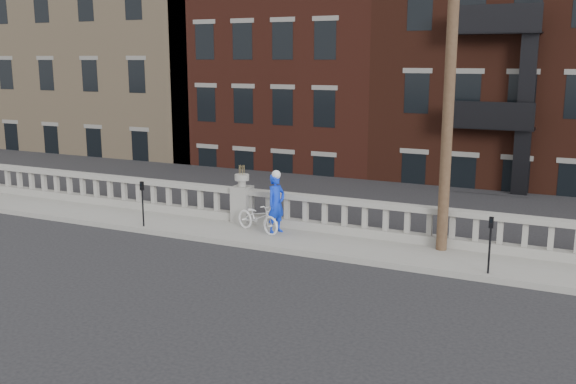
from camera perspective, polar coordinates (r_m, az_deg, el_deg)
ground at (r=16.73m, az=-10.77°, el=-6.10°), size 120.00×120.00×0.00m
sidewalk at (r=19.10m, az=-5.47°, el=-3.46°), size 32.00×2.20×0.15m
balustrade at (r=19.76m, az=-4.08°, el=-1.22°), size 28.00×0.34×1.03m
planter_pedestal at (r=19.71m, az=-4.09°, el=-0.69°), size 0.55×0.55×1.76m
lower_level at (r=37.00m, az=11.52°, el=7.77°), size 80.00×44.00×20.80m
utility_pole at (r=16.71m, az=14.30°, el=11.97°), size 1.60×0.28×10.00m
parking_meter_c at (r=19.53m, az=-12.81°, el=-0.58°), size 0.10×0.09×1.36m
parking_meter_d at (r=15.59m, az=17.53°, el=-3.97°), size 0.10×0.09×1.36m
bicycle at (r=18.54m, az=-2.70°, el=-2.25°), size 1.76×1.10×0.87m
cyclist at (r=18.36m, az=-1.05°, el=-1.03°), size 0.58×0.72×1.72m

